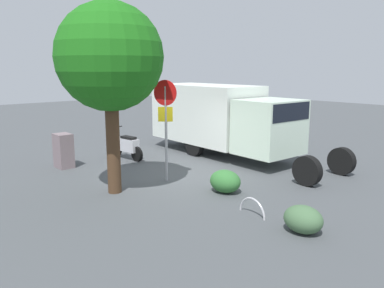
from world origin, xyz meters
TOP-DOWN VIEW (x-y plane):
  - ground_plane at (0.00, 0.00)m, footprint 60.00×60.00m
  - box_truck_near at (1.32, -3.37)m, footprint 8.46×2.59m
  - motorcycle at (3.26, -0.14)m, footprint 1.81×0.55m
  - stop_sign at (-0.01, 0.55)m, footprint 0.71×0.33m
  - street_tree at (0.07, 2.34)m, footprint 2.87×2.87m
  - utility_cabinet at (3.65, 2.19)m, footprint 0.66×0.50m
  - bike_rack_hoop at (-3.62, 0.84)m, footprint 0.85×0.15m
  - shrub_near_sign at (-2.02, 0.06)m, footprint 0.93×0.76m
  - shrub_mid_verge at (-4.98, 0.83)m, footprint 0.86×0.70m

SIDE VIEW (x-z plane):
  - ground_plane at x=0.00m, z-range 0.00..0.00m
  - bike_rack_hoop at x=-3.62m, z-range -0.43..0.43m
  - shrub_mid_verge at x=-4.98m, z-range 0.00..0.59m
  - shrub_near_sign at x=-2.02m, z-range 0.00..0.63m
  - motorcycle at x=3.26m, z-range -0.08..1.12m
  - utility_cabinet at x=3.65m, z-range 0.00..1.19m
  - box_truck_near at x=1.32m, z-range 0.18..2.93m
  - stop_sign at x=-0.01m, z-range 0.51..3.59m
  - street_tree at x=0.07m, z-range 1.10..6.24m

